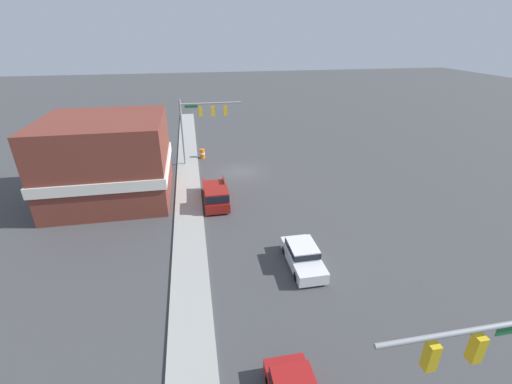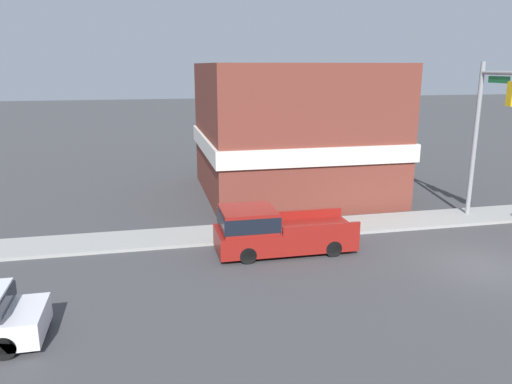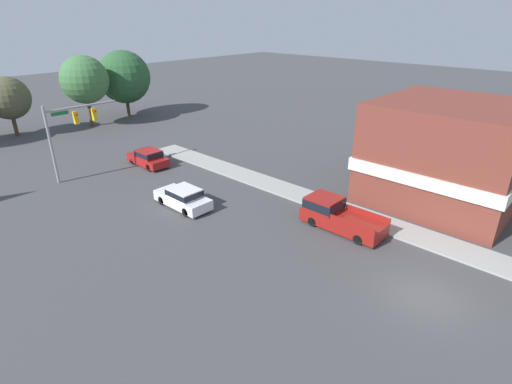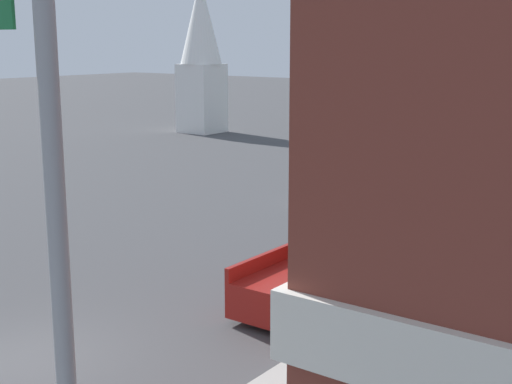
{
  "view_description": "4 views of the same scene",
  "coord_description": "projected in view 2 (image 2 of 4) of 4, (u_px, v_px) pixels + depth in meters",
  "views": [
    {
      "loc": [
        4.76,
        35.12,
        14.37
      ],
      "look_at": [
        0.05,
        9.94,
        2.18
      ],
      "focal_mm": 24.0,
      "sensor_mm": 36.0,
      "label": 1
    },
    {
      "loc": [
        -15.15,
        12.04,
        7.35
      ],
      "look_at": [
        1.0,
        8.5,
        3.14
      ],
      "focal_mm": 35.0,
      "sensor_mm": 36.0,
      "label": 2
    },
    {
      "loc": [
        -17.71,
        -4.69,
        13.13
      ],
      "look_at": [
        -0.34,
        11.29,
        2.55
      ],
      "focal_mm": 28.0,
      "sensor_mm": 36.0,
      "label": 3
    },
    {
      "loc": [
        11.98,
        -8.04,
        6.46
      ],
      "look_at": [
        -1.02,
        9.58,
        1.82
      ],
      "focal_mm": 50.0,
      "sensor_mm": 36.0,
      "label": 4
    }
  ],
  "objects": [
    {
      "name": "sidewalk_curb",
      "position": [
        407.0,
        221.0,
        24.03
      ],
      "size": [
        2.4,
        60.0,
        0.14
      ],
      "color": "#9E9E99",
      "rests_on": "ground"
    },
    {
      "name": "corner_brick_building",
      "position": [
        292.0,
        131.0,
        28.85
      ],
      "size": [
        10.64,
        10.35,
        7.46
      ],
      "color": "brown",
      "rests_on": "ground"
    },
    {
      "name": "pickup_truck_parked",
      "position": [
        272.0,
        230.0,
        19.96
      ],
      "size": [
        2.12,
        5.55,
        1.9
      ],
      "color": "black",
      "rests_on": "ground"
    },
    {
      "name": "near_signal_assembly",
      "position": [
        512.0,
        109.0,
        21.57
      ],
      "size": [
        6.83,
        0.49,
        7.52
      ],
      "color": "gray",
      "rests_on": "ground"
    },
    {
      "name": "ground_plane",
      "position": [
        483.0,
        268.0,
        18.65
      ],
      "size": [
        200.0,
        200.0,
        0.0
      ],
      "primitive_type": "plane",
      "color": "#424244"
    }
  ]
}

